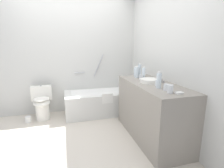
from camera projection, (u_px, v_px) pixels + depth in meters
ground_plane at (78, 139)px, 2.73m from camera, size 3.93×3.93×0.00m
wall_back_tiled at (70, 53)px, 3.73m from camera, size 3.33×0.10×2.58m
wall_right_mirror at (167, 56)px, 2.84m from camera, size 0.10×3.04×2.58m
bathtub at (102, 101)px, 3.75m from camera, size 1.57×0.69×1.27m
toilet at (42, 103)px, 3.43m from camera, size 0.40×0.47×0.67m
vanity_counter at (151, 111)px, 2.73m from camera, size 0.61×1.49×0.90m
sink_basin at (150, 81)px, 2.67m from camera, size 0.31×0.31×0.06m
sink_faucet at (161, 80)px, 2.71m from camera, size 0.13×0.15×0.06m
water_bottle_0 at (159, 80)px, 2.31m from camera, size 0.07×0.07×0.23m
water_bottle_1 at (140, 70)px, 3.11m from camera, size 0.06×0.06×0.26m
water_bottle_2 at (136, 72)px, 3.17m from camera, size 0.06×0.06×0.19m
water_bottle_3 at (137, 72)px, 3.05m from camera, size 0.07×0.07×0.21m
water_bottle_4 at (144, 73)px, 2.94m from camera, size 0.06×0.06×0.22m
drinking_glass_0 at (157, 83)px, 2.46m from camera, size 0.06×0.06×0.08m
drinking_glass_1 at (166, 87)px, 2.19m from camera, size 0.06×0.06×0.09m
drinking_glass_2 at (170, 89)px, 2.09m from camera, size 0.07×0.07×0.10m
drinking_glass_3 at (141, 78)px, 2.88m from camera, size 0.06×0.06×0.08m
soap_dish at (179, 93)px, 2.07m from camera, size 0.09×0.06×0.02m
toilet_paper_roll at (28, 119)px, 3.32m from camera, size 0.11×0.11×0.12m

